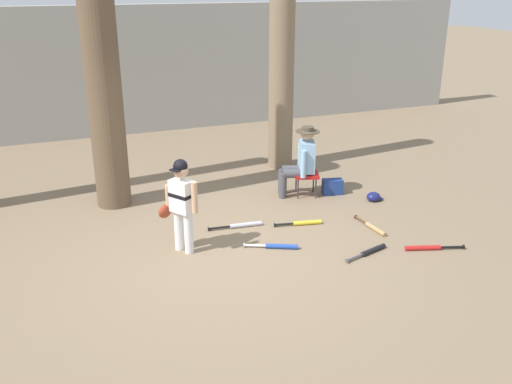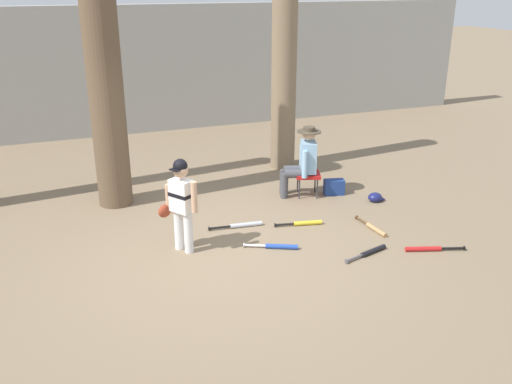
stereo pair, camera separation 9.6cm
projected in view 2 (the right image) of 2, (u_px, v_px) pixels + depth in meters
ground_plane at (221, 257)px, 7.45m from camera, size 60.00×60.00×0.00m
concrete_back_wall at (129, 71)px, 12.99m from camera, size 18.00×0.36×2.93m
tree_near_player at (104, 71)px, 8.46m from camera, size 0.75×0.75×5.04m
tree_behind_spectator at (284, 68)px, 10.34m from camera, size 0.69×0.69×4.51m
young_ballplayer at (181, 200)px, 7.36m from camera, size 0.50×0.52×1.31m
folding_stool at (308, 175)px, 9.42m from camera, size 0.51×0.51×0.41m
seated_spectator at (302, 160)px, 9.32m from camera, size 0.68×0.54×1.20m
handbag_beside_stool at (334, 187)px, 9.56m from camera, size 0.37×0.26×0.26m
bat_blue_youth at (277, 246)px, 7.66m from camera, size 0.70×0.39×0.07m
bat_wood_tan at (374, 228)px, 8.21m from camera, size 0.11×0.73×0.07m
bat_yellow_trainer at (304, 223)px, 8.39m from camera, size 0.72×0.21×0.07m
bat_aluminum_silver at (242, 225)px, 8.32m from camera, size 0.81×0.15×0.07m
bat_black_composite at (370, 252)px, 7.51m from camera, size 0.72×0.26×0.07m
bat_red_barrel at (428, 249)px, 7.59m from camera, size 0.80×0.32×0.07m
batting_helmet_navy at (375, 197)px, 9.27m from camera, size 0.28×0.22×0.16m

